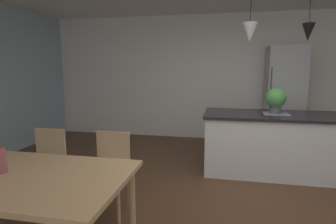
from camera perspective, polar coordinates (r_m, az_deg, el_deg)
ground_plane at (r=3.20m, az=14.52°, el=-20.79°), size 10.00×8.40×0.04m
wall_back_kitchen at (r=6.04m, az=13.48°, el=6.96°), size 10.00×0.12×2.70m
dining_table at (r=2.50m, az=-29.42°, el=-12.79°), size 1.77×1.01×0.75m
chair_far_left at (r=3.44m, az=-24.62°, el=-10.13°), size 0.40×0.40×0.87m
chair_far_right at (r=3.06m, az=-12.24°, el=-11.90°), size 0.42×0.42×0.87m
kitchen_island at (r=4.36m, az=21.03°, el=-6.07°), size 2.00×0.92×0.91m
refrigerator at (r=5.78m, az=23.27°, el=2.82°), size 0.69×0.67×1.98m
pendant_over_island_main at (r=4.19m, az=16.93°, el=15.83°), size 0.22×0.22×0.76m
pendant_over_island_aux at (r=4.33m, az=27.54°, el=14.78°), size 0.17×0.17×0.76m
potted_plant_on_island at (r=4.24m, az=21.86°, el=2.47°), size 0.29×0.29×0.38m
vase_on_dining_table at (r=2.53m, az=-31.97°, el=-8.73°), size 0.09×0.09×0.20m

